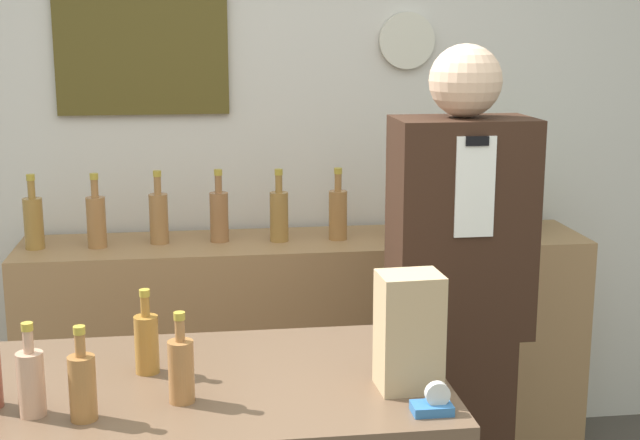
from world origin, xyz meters
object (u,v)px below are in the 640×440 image
(shopkeeper, at_px, (458,314))
(tape_dispenser, at_px, (434,403))
(paper_bag, at_px, (409,331))
(potted_plant, at_px, (506,184))

(shopkeeper, xyz_separation_m, tape_dispenser, (-0.31, -0.85, 0.08))
(shopkeeper, height_order, paper_bag, shopkeeper)
(shopkeeper, relative_size, tape_dispenser, 18.98)
(tape_dispenser, bearing_deg, shopkeeper, 70.11)
(paper_bag, relative_size, tape_dispenser, 3.14)
(potted_plant, bearing_deg, shopkeeper, -119.38)
(shopkeeper, relative_size, paper_bag, 6.04)
(potted_plant, height_order, paper_bag, potted_plant)
(shopkeeper, height_order, tape_dispenser, shopkeeper)
(potted_plant, distance_m, tape_dispenser, 1.71)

